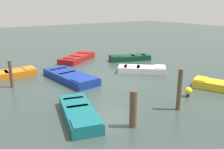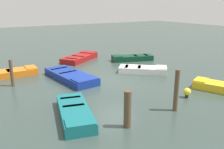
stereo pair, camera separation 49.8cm
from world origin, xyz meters
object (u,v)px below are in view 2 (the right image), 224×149
(rowboat_dark_green, at_px, (132,58))
(rowboat_blue, at_px, (71,76))
(rowboat_yellow, at_px, (222,87))
(mooring_piling_center, at_px, (12,73))
(mooring_piling_near_left, at_px, (176,91))
(rowboat_orange, at_px, (13,73))
(mooring_piling_mid_left, at_px, (127,109))
(rowboat_teal, at_px, (75,112))
(marker_buoy, at_px, (187,92))
(rowboat_white, at_px, (143,70))
(rowboat_red, at_px, (80,58))

(rowboat_dark_green, height_order, rowboat_blue, same)
(rowboat_yellow, relative_size, rowboat_blue, 0.71)
(mooring_piling_center, bearing_deg, mooring_piling_near_left, -143.35)
(mooring_piling_center, bearing_deg, rowboat_blue, -100.55)
(rowboat_orange, xyz_separation_m, mooring_piling_center, (-2.01, 0.37, 0.52))
(rowboat_blue, bearing_deg, rowboat_dark_green, 103.17)
(mooring_piling_mid_left, bearing_deg, rowboat_blue, -4.39)
(rowboat_teal, bearing_deg, rowboat_orange, -157.72)
(mooring_piling_near_left, bearing_deg, marker_buoy, -64.32)
(mooring_piling_center, bearing_deg, mooring_piling_mid_left, -159.46)
(mooring_piling_mid_left, bearing_deg, rowboat_orange, 14.10)
(rowboat_orange, distance_m, mooring_piling_mid_left, 9.38)
(rowboat_teal, xyz_separation_m, rowboat_blue, (4.76, -1.81, -0.00))
(mooring_piling_near_left, height_order, marker_buoy, mooring_piling_near_left)
(mooring_piling_center, bearing_deg, rowboat_white, -102.29)
(rowboat_teal, distance_m, mooring_piling_center, 5.54)
(rowboat_red, xyz_separation_m, rowboat_yellow, (-10.48, -3.20, 0.00))
(marker_buoy, bearing_deg, rowboat_white, -12.28)
(rowboat_red, xyz_separation_m, mooring_piling_center, (-3.91, 5.80, 0.52))
(rowboat_white, bearing_deg, rowboat_yellow, -33.73)
(rowboat_dark_green, height_order, rowboat_red, same)
(rowboat_red, height_order, rowboat_orange, same)
(marker_buoy, bearing_deg, rowboat_yellow, -98.84)
(rowboat_dark_green, relative_size, mooring_piling_center, 2.30)
(rowboat_white, relative_size, mooring_piling_mid_left, 2.18)
(rowboat_teal, relative_size, marker_buoy, 7.23)
(rowboat_teal, height_order, marker_buoy, marker_buoy)
(rowboat_yellow, height_order, mooring_piling_near_left, mooring_piling_near_left)
(rowboat_orange, bearing_deg, rowboat_white, -25.21)
(rowboat_white, bearing_deg, mooring_piling_mid_left, -91.54)
(mooring_piling_near_left, bearing_deg, rowboat_yellow, -83.90)
(mooring_piling_center, height_order, mooring_piling_mid_left, mooring_piling_center)
(rowboat_teal, bearing_deg, mooring_piling_mid_left, 51.86)
(rowboat_orange, bearing_deg, rowboat_dark_green, -1.02)
(rowboat_red, xyz_separation_m, rowboat_teal, (-9.26, 4.46, 0.00))
(rowboat_yellow, height_order, rowboat_blue, same)
(mooring_piling_mid_left, bearing_deg, rowboat_yellow, -85.39)
(rowboat_teal, bearing_deg, mooring_piling_center, -151.17)
(rowboat_dark_green, relative_size, marker_buoy, 7.07)
(rowboat_teal, distance_m, mooring_piling_mid_left, 2.22)
(rowboat_white, xyz_separation_m, rowboat_yellow, (-4.88, -1.25, 0.00))
(rowboat_teal, bearing_deg, marker_buoy, 95.61)
(rowboat_dark_green, distance_m, rowboat_teal, 10.58)
(rowboat_red, bearing_deg, marker_buoy, -118.32)
(rowboat_dark_green, distance_m, rowboat_orange, 8.93)
(rowboat_orange, relative_size, mooring_piling_center, 1.99)
(rowboat_orange, xyz_separation_m, marker_buoy, (-8.23, -6.39, 0.07))
(rowboat_red, bearing_deg, rowboat_orange, 165.56)
(rowboat_white, distance_m, mooring_piling_mid_left, 7.43)
(rowboat_red, relative_size, mooring_piling_mid_left, 2.65)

